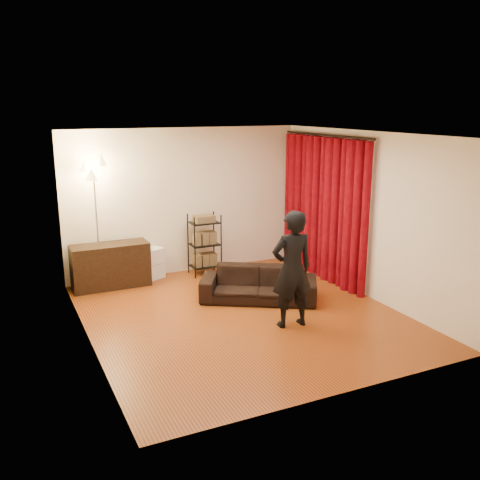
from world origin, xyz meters
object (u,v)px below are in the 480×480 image
sofa (259,284)px  person (292,269)px  media_cabinet (111,266)px  floor_lamp (97,226)px  storage_boxes (153,263)px  wire_shelf (205,244)px

sofa → person: 1.25m
sofa → media_cabinet: bearing=171.1°
floor_lamp → storage_boxes: bearing=8.9°
sofa → media_cabinet: size_ratio=1.41×
person → floor_lamp: size_ratio=0.76×
person → floor_lamp: bearing=-48.7°
person → storage_boxes: person is taller
person → media_cabinet: bearing=-51.3°
storage_boxes → floor_lamp: floor_lamp is taller
floor_lamp → person: bearing=-52.0°
person → wire_shelf: 2.81m
media_cabinet → storage_boxes: bearing=9.9°
person → storage_boxes: (-1.18, 2.94, -0.56)m
media_cabinet → floor_lamp: 0.76m
sofa → media_cabinet: media_cabinet is taller
storage_boxes → floor_lamp: (-0.99, -0.15, 0.83)m
wire_shelf → storage_boxes: bearing=159.6°
storage_boxes → wire_shelf: size_ratio=0.50×
person → floor_lamp: floor_lamp is taller
storage_boxes → wire_shelf: wire_shelf is taller
wire_shelf → floor_lamp: 2.02m
person → storage_boxes: 3.22m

